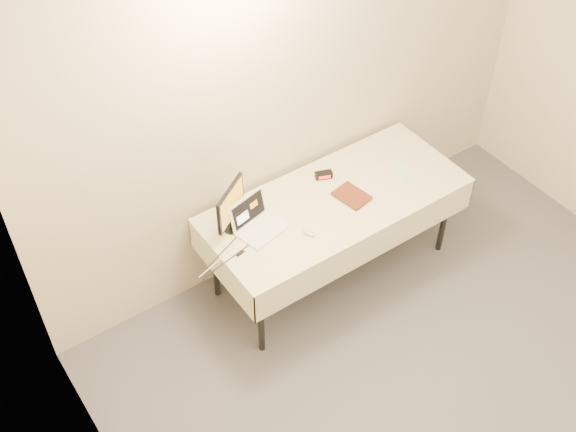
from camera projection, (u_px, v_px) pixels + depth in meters
back_wall at (298, 93)px, 4.77m from camera, size 4.00×0.10×2.70m
table at (335, 206)px, 4.98m from camera, size 1.86×0.81×0.74m
laptop at (256, 222)px, 4.70m from camera, size 0.35×0.32×0.21m
monitor at (231, 206)px, 4.59m from camera, size 0.30×0.20×0.35m
book at (344, 191)px, 4.82m from camera, size 0.18×0.05×0.24m
alarm_clock at (324, 175)px, 5.07m from camera, size 0.13×0.09×0.05m
clicker at (309, 233)px, 4.69m from camera, size 0.07×0.10×0.02m
paper_form at (404, 172)px, 5.13m from camera, size 0.11×0.25×0.00m
usb_dongle at (240, 253)px, 4.57m from camera, size 0.06×0.03×0.01m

